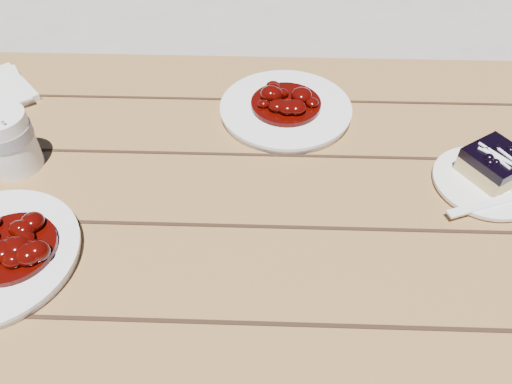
{
  "coord_description": "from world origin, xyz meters",
  "views": [
    {
      "loc": [
        0.19,
        -0.56,
        1.32
      ],
      "look_at": [
        0.17,
        -0.07,
        0.81
      ],
      "focal_mm": 35.0,
      "sensor_mm": 36.0,
      "label": 1
    }
  ],
  "objects_px": {
    "picnic_table": "(165,248)",
    "blueberry_cake": "(495,164)",
    "second_plate": "(286,110)",
    "dessert_plate": "(485,183)",
    "coffee_cup": "(8,141)"
  },
  "relations": [
    {
      "from": "blueberry_cake",
      "to": "second_plate",
      "type": "height_order",
      "value": "blueberry_cake"
    },
    {
      "from": "blueberry_cake",
      "to": "coffee_cup",
      "type": "relative_size",
      "value": 1.12
    },
    {
      "from": "second_plate",
      "to": "picnic_table",
      "type": "bearing_deg",
      "value": -137.42
    },
    {
      "from": "picnic_table",
      "to": "dessert_plate",
      "type": "distance_m",
      "value": 0.56
    },
    {
      "from": "dessert_plate",
      "to": "coffee_cup",
      "type": "bearing_deg",
      "value": 178.29
    },
    {
      "from": "coffee_cup",
      "to": "second_plate",
      "type": "xyz_separation_m",
      "value": [
        0.45,
        0.16,
        -0.04
      ]
    },
    {
      "from": "coffee_cup",
      "to": "second_plate",
      "type": "bearing_deg",
      "value": 19.35
    },
    {
      "from": "picnic_table",
      "to": "second_plate",
      "type": "relative_size",
      "value": 8.39
    },
    {
      "from": "dessert_plate",
      "to": "second_plate",
      "type": "distance_m",
      "value": 0.37
    },
    {
      "from": "dessert_plate",
      "to": "second_plate",
      "type": "bearing_deg",
      "value": 150.53
    },
    {
      "from": "dessert_plate",
      "to": "second_plate",
      "type": "relative_size",
      "value": 0.67
    },
    {
      "from": "picnic_table",
      "to": "blueberry_cake",
      "type": "height_order",
      "value": "blueberry_cake"
    },
    {
      "from": "dessert_plate",
      "to": "coffee_cup",
      "type": "distance_m",
      "value": 0.77
    },
    {
      "from": "second_plate",
      "to": "dessert_plate",
      "type": "bearing_deg",
      "value": -29.47
    },
    {
      "from": "dessert_plate",
      "to": "blueberry_cake",
      "type": "xyz_separation_m",
      "value": [
        0.01,
        0.01,
        0.03
      ]
    }
  ]
}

